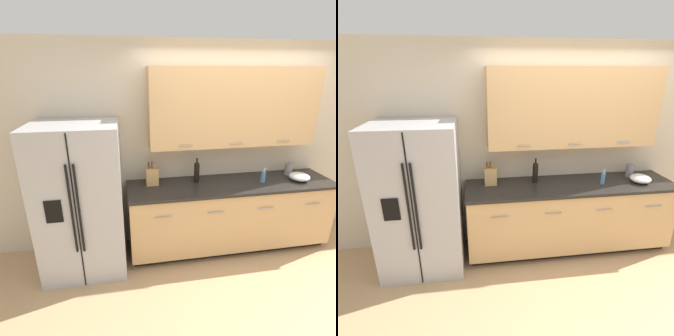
{
  "view_description": "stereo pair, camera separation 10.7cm",
  "coord_description": "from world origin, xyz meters",
  "views": [
    {
      "loc": [
        -1.37,
        -1.83,
        2.24
      ],
      "look_at": [
        -0.88,
        1.01,
        1.18
      ],
      "focal_mm": 28.0,
      "sensor_mm": 36.0,
      "label": 1
    },
    {
      "loc": [
        -1.26,
        -1.85,
        2.24
      ],
      "look_at": [
        -0.88,
        1.01,
        1.18
      ],
      "focal_mm": 28.0,
      "sensor_mm": 36.0,
      "label": 2
    }
  ],
  "objects": [
    {
      "name": "knife_block",
      "position": [
        -1.06,
        1.12,
        1.04
      ],
      "size": [
        0.15,
        0.1,
        0.31
      ],
      "color": "tan",
      "rests_on": "counter_unit"
    },
    {
      "name": "wine_bottle",
      "position": [
        -0.5,
        1.12,
        1.06
      ],
      "size": [
        0.07,
        0.07,
        0.31
      ],
      "color": "black",
      "rests_on": "counter_unit"
    },
    {
      "name": "wall_back",
      "position": [
        -0.02,
        1.3,
        1.47
      ],
      "size": [
        10.0,
        0.39,
        2.6
      ],
      "color": "beige",
      "rests_on": "ground_plane"
    },
    {
      "name": "steel_canister",
      "position": [
        0.8,
        1.15,
        1.01
      ],
      "size": [
        0.11,
        0.11,
        0.18
      ],
      "color": "gray",
      "rests_on": "counter_unit"
    },
    {
      "name": "refrigerator",
      "position": [
        -1.88,
        0.94,
        0.87
      ],
      "size": [
        0.91,
        0.78,
        1.75
      ],
      "color": "#B2B2B5",
      "rests_on": "ground_plane"
    },
    {
      "name": "ground_plane",
      "position": [
        0.0,
        0.0,
        0.0
      ],
      "size": [
        14.0,
        14.0,
        0.0
      ],
      "primitive_type": "plane",
      "color": "tan"
    },
    {
      "name": "mixing_bowl",
      "position": [
        0.82,
        0.95,
        0.97
      ],
      "size": [
        0.25,
        0.25,
        0.1
      ],
      "color": "white",
      "rests_on": "counter_unit"
    },
    {
      "name": "soap_dispenser",
      "position": [
        0.33,
        0.96,
        1.0
      ],
      "size": [
        0.06,
        0.05,
        0.18
      ],
      "color": "#4C7FB2",
      "rests_on": "counter_unit"
    },
    {
      "name": "counter_unit",
      "position": [
        -0.06,
        1.01,
        0.47
      ],
      "size": [
        2.62,
        0.64,
        0.93
      ],
      "color": "black",
      "rests_on": "ground_plane"
    }
  ]
}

